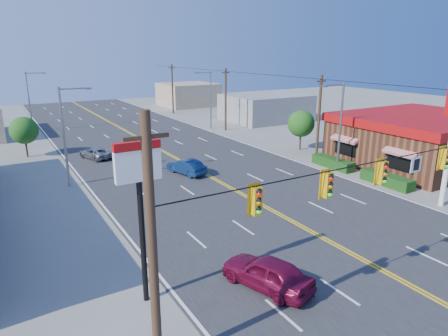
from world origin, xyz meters
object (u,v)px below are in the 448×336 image
car_blue (186,167)px  car_silver (95,154)px  kfc (420,139)px  car_white (136,155)px  pizza_hut_sign (139,190)px  signal_span (397,180)px  car_magenta (267,274)px

car_blue → car_silver: (-5.68, 9.59, -0.12)m
kfc → car_white: 27.98m
pizza_hut_sign → car_silver: size_ratio=1.72×
signal_span → kfc: size_ratio=1.49×
signal_span → car_magenta: (-5.75, 2.00, -4.12)m
signal_span → car_blue: 20.48m
pizza_hut_sign → car_white: size_ratio=1.64×
signal_span → car_white: bearing=97.6°
car_blue → car_white: bearing=-86.1°
pizza_hut_sign → car_magenta: (5.13, -2.00, -4.42)m
signal_span → pizza_hut_sign: (-10.88, 4.00, 0.30)m
pizza_hut_sign → car_magenta: size_ratio=1.53×
pizza_hut_sign → car_white: (7.28, 22.88, -4.58)m
car_magenta → car_blue: 18.55m
kfc → pizza_hut_sign: size_ratio=2.38×
signal_span → kfc: 23.47m
car_blue → car_silver: size_ratio=1.02×
pizza_hut_sign → car_magenta: bearing=-21.3°
kfc → pizza_hut_sign: bearing=-165.5°
pizza_hut_sign → signal_span: bearing=-20.2°
signal_span → kfc: bearing=30.9°
signal_span → pizza_hut_sign: bearing=159.8°
pizza_hut_sign → car_blue: 19.19m
kfc → car_magenta: (-25.77, -10.00, -1.62)m
pizza_hut_sign → car_silver: pizza_hut_sign is taller
car_white → kfc: bearing=147.0°
kfc → pizza_hut_sign: 32.04m
pizza_hut_sign → car_blue: (9.59, 16.00, -4.51)m
signal_span → car_silver: bearing=103.3°
car_magenta → car_silver: bearing=-105.5°
kfc → signal_span: bearing=-149.1°
car_magenta → car_blue: size_ratio=1.10×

